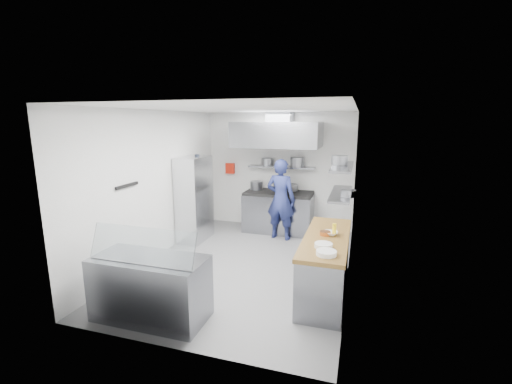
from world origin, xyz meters
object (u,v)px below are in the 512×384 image
(gas_range, at_px, (278,213))
(chef, at_px, (281,199))
(display_case, at_px, (151,288))
(wire_rack, at_px, (195,199))

(gas_range, distance_m, chef, 0.69)
(gas_range, xyz_separation_m, chef, (0.16, -0.49, 0.45))
(chef, distance_m, display_case, 3.75)
(chef, xyz_separation_m, wire_rack, (-1.79, -0.61, 0.03))
(gas_range, distance_m, display_case, 4.17)
(gas_range, xyz_separation_m, wire_rack, (-1.63, -1.11, 0.48))
(chef, bearing_deg, wire_rack, 27.97)
(gas_range, distance_m, wire_rack, 2.03)
(wire_rack, height_order, display_case, wire_rack)
(gas_range, xyz_separation_m, display_case, (-0.77, -4.10, -0.03))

